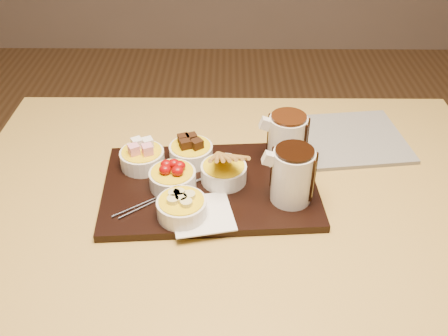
{
  "coord_description": "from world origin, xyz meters",
  "views": [
    {
      "loc": [
        -0.02,
        -0.87,
        1.44
      ],
      "look_at": [
        -0.02,
        -0.02,
        0.81
      ],
      "focal_mm": 40.0,
      "sensor_mm": 36.0,
      "label": 1
    }
  ],
  "objects_px": {
    "bowl_strawberries": "(173,179)",
    "newspaper": "(343,139)",
    "serving_board": "(210,187)",
    "dining_table": "(234,218)",
    "pitcher_dark_chocolate": "(292,176)",
    "pitcher_milk_chocolate": "(287,141)"
  },
  "relations": [
    {
      "from": "dining_table",
      "to": "newspaper",
      "type": "relative_size",
      "value": 4.03
    },
    {
      "from": "serving_board",
      "to": "bowl_strawberries",
      "type": "relative_size",
      "value": 4.6
    },
    {
      "from": "dining_table",
      "to": "newspaper",
      "type": "xyz_separation_m",
      "value": [
        0.27,
        0.18,
        0.1
      ]
    },
    {
      "from": "dining_table",
      "to": "bowl_strawberries",
      "type": "bearing_deg",
      "value": -168.46
    },
    {
      "from": "bowl_strawberries",
      "to": "pitcher_dark_chocolate",
      "type": "bearing_deg",
      "value": -8.67
    },
    {
      "from": "bowl_strawberries",
      "to": "pitcher_dark_chocolate",
      "type": "relative_size",
      "value": 0.86
    },
    {
      "from": "serving_board",
      "to": "bowl_strawberries",
      "type": "xyz_separation_m",
      "value": [
        -0.08,
        -0.01,
        0.03
      ]
    },
    {
      "from": "serving_board",
      "to": "newspaper",
      "type": "distance_m",
      "value": 0.38
    },
    {
      "from": "dining_table",
      "to": "newspaper",
      "type": "height_order",
      "value": "newspaper"
    },
    {
      "from": "dining_table",
      "to": "pitcher_milk_chocolate",
      "type": "xyz_separation_m",
      "value": [
        0.12,
        0.07,
        0.18
      ]
    },
    {
      "from": "pitcher_milk_chocolate",
      "to": "serving_board",
      "type": "bearing_deg",
      "value": -158.2
    },
    {
      "from": "pitcher_dark_chocolate",
      "to": "serving_board",
      "type": "bearing_deg",
      "value": 160.02
    },
    {
      "from": "bowl_strawberries",
      "to": "dining_table",
      "type": "bearing_deg",
      "value": 11.54
    },
    {
      "from": "serving_board",
      "to": "newspaper",
      "type": "xyz_separation_m",
      "value": [
        0.33,
        0.2,
        -0.0
      ]
    },
    {
      "from": "serving_board",
      "to": "bowl_strawberries",
      "type": "distance_m",
      "value": 0.08
    },
    {
      "from": "pitcher_milk_chocolate",
      "to": "newspaper",
      "type": "distance_m",
      "value": 0.21
    },
    {
      "from": "bowl_strawberries",
      "to": "newspaper",
      "type": "xyz_separation_m",
      "value": [
        0.41,
        0.21,
        -0.03
      ]
    },
    {
      "from": "serving_board",
      "to": "dining_table",
      "type": "bearing_deg",
      "value": 13.36
    },
    {
      "from": "bowl_strawberries",
      "to": "pitcher_dark_chocolate",
      "type": "distance_m",
      "value": 0.25
    },
    {
      "from": "dining_table",
      "to": "pitcher_milk_chocolate",
      "type": "bearing_deg",
      "value": 29.25
    },
    {
      "from": "dining_table",
      "to": "pitcher_milk_chocolate",
      "type": "relative_size",
      "value": 10.3
    },
    {
      "from": "bowl_strawberries",
      "to": "pitcher_milk_chocolate",
      "type": "bearing_deg",
      "value": 20.37
    }
  ]
}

